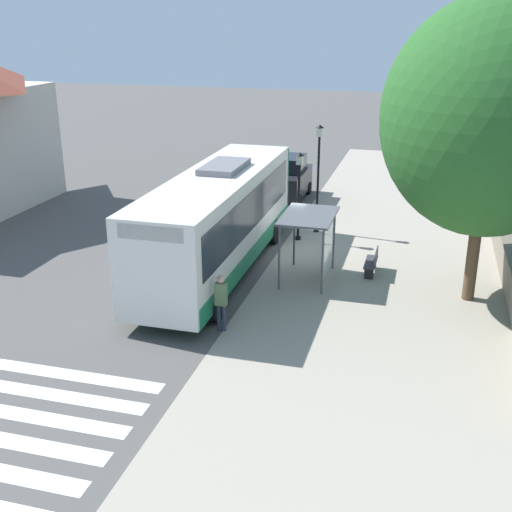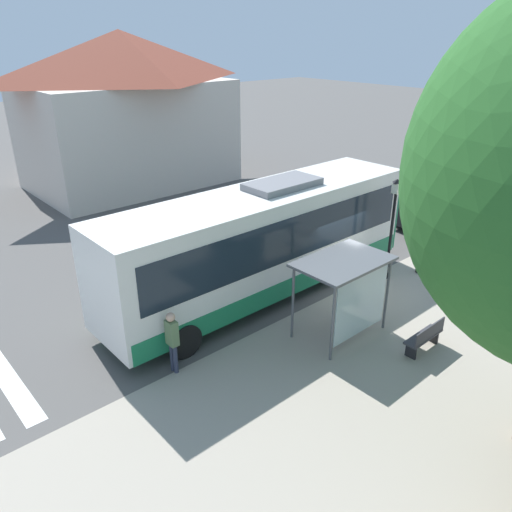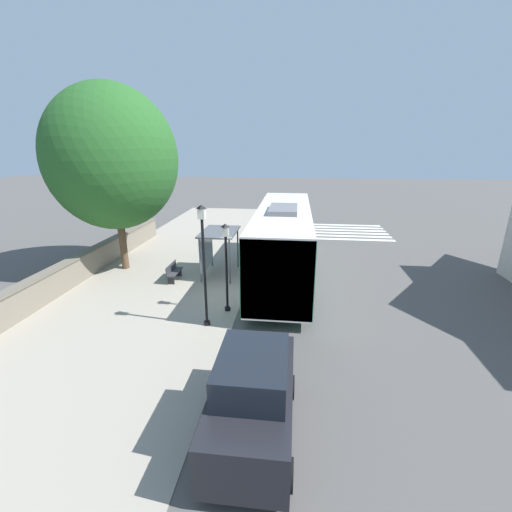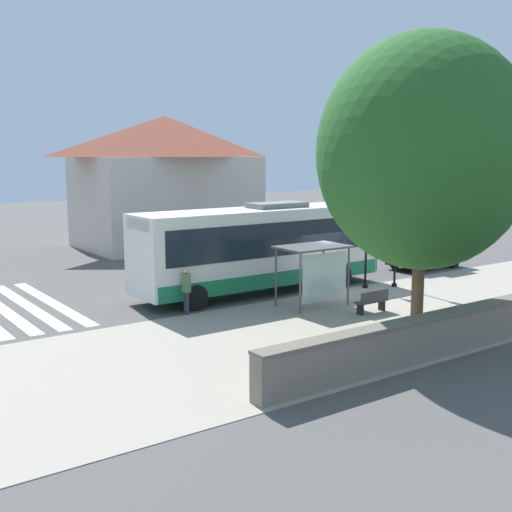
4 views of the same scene
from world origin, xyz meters
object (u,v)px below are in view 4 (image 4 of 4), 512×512
bus_shelter (315,256)px  street_lamp_far (396,226)px  bench (372,301)px  pedestrian (186,287)px  street_lamp_near (366,239)px  bus (262,247)px  parked_car_behind_bus (425,248)px  shade_tree (423,153)px

bus_shelter → street_lamp_far: street_lamp_far is taller
bench → pedestrian: bearing=56.2°
street_lamp_near → street_lamp_far: size_ratio=0.80×
bus_shelter → bench: 2.76m
bus → parked_car_behind_bus: bus is taller
bench → shade_tree: (-3.30, 1.41, 5.47)m
street_lamp_far → bus: bearing=63.9°
shade_tree → parked_car_behind_bus: 14.45m
pedestrian → street_lamp_near: size_ratio=0.48×
street_lamp_far → shade_tree: 8.94m
parked_car_behind_bus → bench: bearing=119.5°
bus → bench: size_ratio=8.07×
bus_shelter → bench: (-2.04, -1.08, -1.52)m
pedestrian → bus: bearing=-70.7°
pedestrian → parked_car_behind_bus: size_ratio=0.45×
street_lamp_far → street_lamp_near: bearing=66.5°
bus_shelter → shade_tree: 6.64m
shade_tree → parked_car_behind_bus: bearing=-51.3°
pedestrian → parked_car_behind_bus: (1.35, -14.96, -0.01)m
pedestrian → bench: size_ratio=1.27×
bus_shelter → street_lamp_far: (0.78, -5.37, 0.75)m
street_lamp_near → street_lamp_far: 1.48m
bench → street_lamp_near: 4.85m
shade_tree → parked_car_behind_bus: shade_tree is taller
bench → street_lamp_near: bearing=-41.9°
bus_shelter → bench: bearing=-152.1°
bench → parked_car_behind_bus: parked_car_behind_bus is taller
street_lamp_far → shade_tree: shade_tree is taller
pedestrian → street_lamp_far: street_lamp_far is taller
bus → street_lamp_near: bearing=-116.9°
bus → pedestrian: bearing=109.3°
pedestrian → street_lamp_far: bearing=-95.9°
street_lamp_far → pedestrian: bearing=84.1°
bus → bench: bearing=-168.3°
shade_tree → street_lamp_near: bearing=-33.6°
parked_car_behind_bus → street_lamp_far: bearing=115.9°
street_lamp_near → parked_car_behind_bus: (1.84, -6.19, -1.16)m
bus_shelter → parked_car_behind_bus: bus_shelter is taller
shade_tree → street_lamp_far: bearing=-43.0°
bus → street_lamp_far: bearing=-116.1°
pedestrian → street_lamp_far: (-1.04, -10.04, 1.68)m
bench → shade_tree: 6.54m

